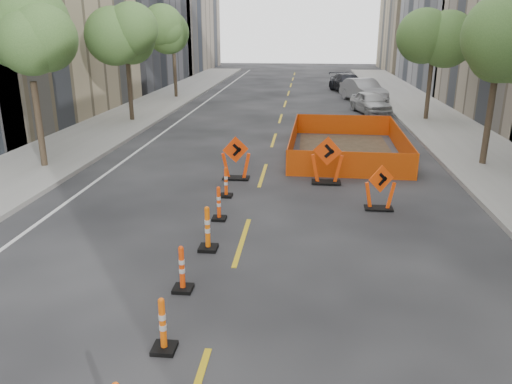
# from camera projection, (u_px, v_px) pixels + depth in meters

# --- Properties ---
(ground_plane) EXTENTS (140.00, 140.00, 0.00)m
(ground_plane) POSITION_uv_depth(u_px,v_px,m) (214.00, 332.00, 8.90)
(ground_plane) COLOR black
(sidewalk_left) EXTENTS (4.00, 90.00, 0.15)m
(sidewalk_left) POSITION_uv_depth(u_px,v_px,m) (55.00, 154.00, 21.07)
(sidewalk_left) COLOR gray
(sidewalk_left) RESTS_ON ground
(sidewalk_right) EXTENTS (4.00, 90.00, 0.15)m
(sidewalk_right) POSITION_uv_depth(u_px,v_px,m) (498.00, 165.00, 19.35)
(sidewalk_right) COLOR gray
(sidewalk_right) RESTS_ON ground
(bld_left_d) EXTENTS (12.00, 16.00, 14.00)m
(bld_left_d) POSITION_uv_depth(u_px,v_px,m) (105.00, 6.00, 45.35)
(bld_left_d) COLOR #4C4C51
(bld_left_d) RESTS_ON ground
(bld_right_e) EXTENTS (12.00, 14.00, 16.00)m
(bld_right_e) POSITION_uv_depth(u_px,v_px,m) (439.00, 2.00, 60.10)
(bld_right_e) COLOR tan
(bld_right_e) RESTS_ON ground
(tree_l_b) EXTENTS (2.80, 2.80, 5.95)m
(tree_l_b) POSITION_uv_depth(u_px,v_px,m) (28.00, 46.00, 17.72)
(tree_l_b) COLOR #382B1E
(tree_l_b) RESTS_ON ground
(tree_l_c) EXTENTS (2.80, 2.80, 5.95)m
(tree_l_c) POSITION_uv_depth(u_px,v_px,m) (126.00, 40.00, 27.17)
(tree_l_c) COLOR #382B1E
(tree_l_c) RESTS_ON ground
(tree_l_d) EXTENTS (2.80, 2.80, 5.95)m
(tree_l_d) POSITION_uv_depth(u_px,v_px,m) (173.00, 36.00, 36.61)
(tree_l_d) COLOR #382B1E
(tree_l_d) RESTS_ON ground
(tree_r_b) EXTENTS (2.80, 2.80, 5.95)m
(tree_r_b) POSITION_uv_depth(u_px,v_px,m) (500.00, 46.00, 18.01)
(tree_r_b) COLOR #382B1E
(tree_r_b) RESTS_ON ground
(tree_r_c) EXTENTS (2.80, 2.80, 5.95)m
(tree_r_c) POSITION_uv_depth(u_px,v_px,m) (434.00, 40.00, 27.45)
(tree_r_c) COLOR #382B1E
(tree_r_c) RESTS_ON ground
(channelizer_2) EXTENTS (0.39, 0.39, 1.00)m
(channelizer_2) POSITION_uv_depth(u_px,v_px,m) (163.00, 325.00, 8.24)
(channelizer_2) COLOR #FE620A
(channelizer_2) RESTS_ON ground
(channelizer_3) EXTENTS (0.40, 0.40, 1.00)m
(channelizer_3) POSITION_uv_depth(u_px,v_px,m) (182.00, 268.00, 10.15)
(channelizer_3) COLOR #FB430A
(channelizer_3) RESTS_ON ground
(channelizer_4) EXTENTS (0.44, 0.44, 1.12)m
(channelizer_4) POSITION_uv_depth(u_px,v_px,m) (208.00, 228.00, 12.02)
(channelizer_4) COLOR orange
(channelizer_4) RESTS_ON ground
(channelizer_5) EXTENTS (0.39, 0.39, 0.99)m
(channelizer_5) POSITION_uv_depth(u_px,v_px,m) (219.00, 203.00, 13.94)
(channelizer_5) COLOR #FF440A
(channelizer_5) RESTS_ON ground
(channelizer_6) EXTENTS (0.39, 0.39, 0.98)m
(channelizer_6) POSITION_uv_depth(u_px,v_px,m) (226.00, 182.00, 15.85)
(channelizer_6) COLOR #FF470A
(channelizer_6) RESTS_ON ground
(chevron_sign_left) EXTENTS (1.20, 1.00, 1.56)m
(chevron_sign_left) POSITION_uv_depth(u_px,v_px,m) (236.00, 158.00, 17.61)
(chevron_sign_left) COLOR #FF410A
(chevron_sign_left) RESTS_ON ground
(chevron_sign_center) EXTENTS (1.24, 0.91, 1.67)m
(chevron_sign_center) POSITION_uv_depth(u_px,v_px,m) (327.00, 160.00, 17.09)
(chevron_sign_center) COLOR red
(chevron_sign_center) RESTS_ON ground
(chevron_sign_right) EXTENTS (1.07, 0.88, 1.38)m
(chevron_sign_right) POSITION_uv_depth(u_px,v_px,m) (380.00, 187.00, 14.67)
(chevron_sign_right) COLOR #FF470A
(chevron_sign_right) RESTS_ON ground
(safety_fence) EXTENTS (4.81, 7.96, 0.98)m
(safety_fence) POSITION_uv_depth(u_px,v_px,m) (346.00, 141.00, 21.49)
(safety_fence) COLOR #FA5A0D
(safety_fence) RESTS_ON ground
(parked_car_near) EXTENTS (2.59, 4.29, 1.37)m
(parked_car_near) POSITION_uv_depth(u_px,v_px,m) (371.00, 102.00, 31.32)
(parked_car_near) COLOR #B6B6B8
(parked_car_near) RESTS_ON ground
(parked_car_mid) EXTENTS (3.25, 5.28, 1.64)m
(parked_car_mid) POSITION_uv_depth(u_px,v_px,m) (363.00, 90.00, 36.08)
(parked_car_mid) COLOR gray
(parked_car_mid) RESTS_ON ground
(parked_car_far) EXTENTS (3.38, 5.52, 1.50)m
(parked_car_far) POSITION_uv_depth(u_px,v_px,m) (348.00, 83.00, 41.52)
(parked_car_far) COLOR black
(parked_car_far) RESTS_ON ground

